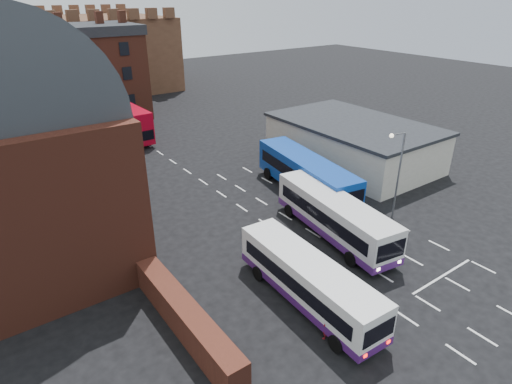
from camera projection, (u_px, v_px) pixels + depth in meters
ground at (351, 281)px, 26.24m from camera, size 180.00×180.00×0.00m
forecourt_wall at (186, 319)px, 21.94m from camera, size 1.20×10.00×1.80m
cream_building at (352, 142)px, 43.50m from camera, size 10.40×16.40×4.25m
brick_terrace at (53, 82)px, 54.44m from camera, size 22.00×10.00×11.00m
castle_keep at (98, 53)px, 75.23m from camera, size 22.00×22.00×12.00m
bus_white_outbound at (308, 278)px, 23.77m from camera, size 2.91×10.33×2.79m
bus_white_inbound at (334, 214)px, 30.30m from camera, size 4.03×11.35×3.03m
bus_blue at (306, 173)px, 36.61m from camera, size 4.63×12.43×3.31m
bus_red_double at (127, 121)px, 50.38m from camera, size 2.73×10.08×4.01m
street_lamp at (397, 168)px, 31.57m from camera, size 1.41×0.47×7.03m
pedestrian_red at (326, 327)px, 21.66m from camera, size 0.61×0.49×1.45m
pedestrian_beige at (344, 335)px, 21.04m from camera, size 0.91×0.78×1.62m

